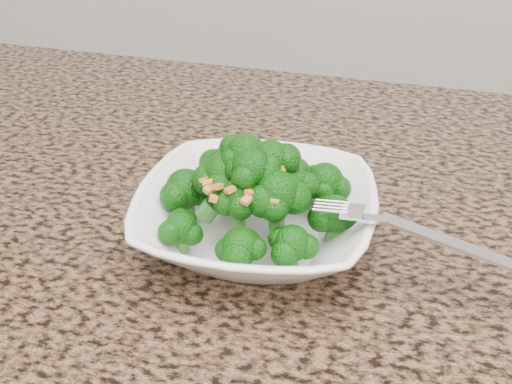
% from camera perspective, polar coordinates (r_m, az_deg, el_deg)
% --- Properties ---
extents(bowl, '(0.22, 0.22, 0.05)m').
position_cam_1_polar(bowl, '(0.54, -0.00, -2.29)').
color(bowl, white).
rests_on(bowl, granite_counter).
extents(broccoli_pile, '(0.18, 0.18, 0.06)m').
position_cam_1_polar(broccoli_pile, '(0.51, -0.00, 3.02)').
color(broccoli_pile, '#0E5009').
rests_on(broccoli_pile, bowl).
extents(garlic_topping, '(0.11, 0.11, 0.01)m').
position_cam_1_polar(garlic_topping, '(0.50, -0.00, 6.60)').
color(garlic_topping, orange).
rests_on(garlic_topping, broccoli_pile).
extents(fork, '(0.17, 0.04, 0.01)m').
position_cam_1_polar(fork, '(0.49, 10.98, -2.45)').
color(fork, silver).
rests_on(fork, bowl).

